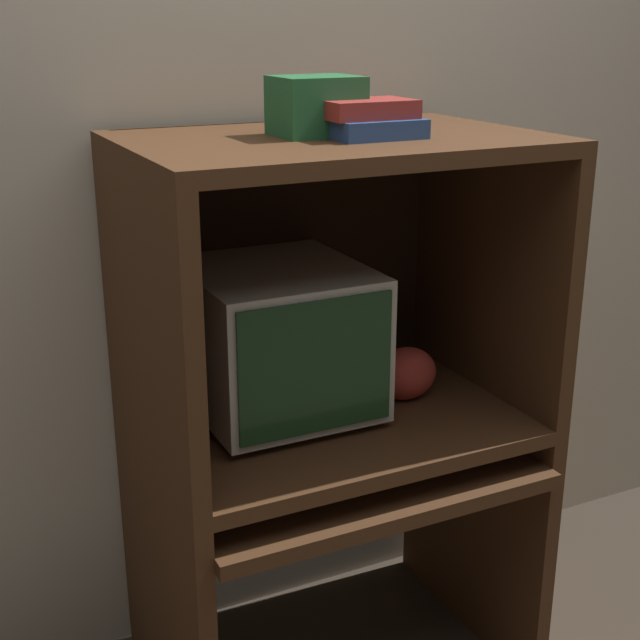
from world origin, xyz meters
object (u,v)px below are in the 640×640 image
at_px(keyboard, 326,479).
at_px(crt_monitor, 277,338).
at_px(mouse, 422,452).
at_px(snack_bag, 405,373).
at_px(storage_box, 316,106).
at_px(book_stack, 369,119).

bearing_deg(keyboard, crt_monitor, 94.75).
bearing_deg(mouse, snack_bag, 76.42).
bearing_deg(storage_box, book_stack, -43.52).
distance_m(keyboard, storage_box, 0.83).
bearing_deg(book_stack, crt_monitor, 138.88).
height_order(crt_monitor, book_stack, book_stack).
distance_m(crt_monitor, book_stack, 0.56).
relative_size(snack_bag, book_stack, 0.79).
relative_size(mouse, storage_box, 0.36).
bearing_deg(book_stack, snack_bag, 24.25).
distance_m(keyboard, mouse, 0.27).
height_order(crt_monitor, storage_box, storage_box).
distance_m(crt_monitor, snack_bag, 0.35).
bearing_deg(keyboard, snack_bag, 27.12).
bearing_deg(mouse, crt_monitor, 143.22).
bearing_deg(crt_monitor, storage_box, -38.13).
bearing_deg(storage_box, mouse, -36.28).
distance_m(snack_bag, book_stack, 0.66).
xyz_separation_m(mouse, storage_box, (-0.21, 0.15, 0.81)).
xyz_separation_m(crt_monitor, snack_bag, (0.32, -0.07, -0.12)).
relative_size(crt_monitor, storage_box, 2.46).
relative_size(crt_monitor, book_stack, 2.14).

